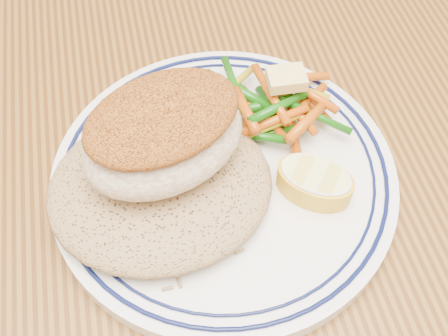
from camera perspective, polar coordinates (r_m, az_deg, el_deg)
dining_table at (r=0.50m, az=2.01°, el=-7.21°), size 1.50×0.90×0.75m
plate at (r=0.41m, az=0.00°, el=-0.85°), size 0.25×0.25×0.02m
rice_pilaf at (r=0.38m, az=-6.55°, el=-1.59°), size 0.15×0.14×0.03m
fish_fillet at (r=0.36m, az=-6.18°, el=3.42°), size 0.13×0.11×0.06m
vegetable_pile at (r=0.42m, az=5.00°, el=6.24°), size 0.10×0.10×0.03m
butter_pat at (r=0.41m, az=6.35°, el=9.02°), size 0.03×0.02×0.01m
lemon_wedge at (r=0.39m, az=9.19°, el=-1.33°), size 0.07×0.07×0.02m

